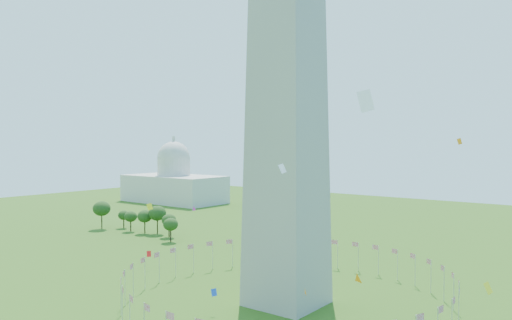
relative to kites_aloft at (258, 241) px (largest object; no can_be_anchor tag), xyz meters
The scene contains 4 objects.
flag_ring 31.10m from the kites_aloft, 111.51° to the left, with size 80.24×80.24×9.00m.
capitol_building 244.72m from the kites_aloft, 140.82° to the left, with size 70.00×35.00×46.00m, color beige, non-canonical shape.
kites_aloft is the anchor object (origin of this frame).
tree_line_west 134.75m from the kites_aloft, 150.83° to the left, with size 55.50×15.71×12.66m.
Camera 1 is at (69.14, -52.29, 40.31)m, focal length 35.00 mm.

